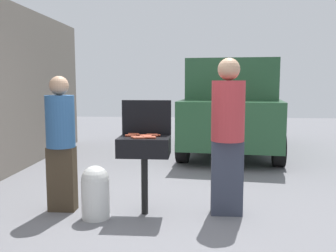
{
  "coord_description": "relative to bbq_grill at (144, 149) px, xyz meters",
  "views": [
    {
      "loc": [
        0.5,
        -4.44,
        1.57
      ],
      "look_at": [
        0.15,
        0.34,
        1.0
      ],
      "focal_mm": 39.91,
      "sensor_mm": 36.0,
      "label": 1
    }
  ],
  "objects": [
    {
      "name": "hot_dog_3",
      "position": [
        0.12,
        0.07,
        0.16
      ],
      "size": [
        0.13,
        0.04,
        0.03
      ],
      "primitive_type": "cylinder",
      "rotation": [
        0.0,
        1.57,
        -0.11
      ],
      "color": "#AD4228",
      "rests_on": "bbq_grill"
    },
    {
      "name": "hot_dog_4",
      "position": [
        -0.15,
        0.14,
        0.16
      ],
      "size": [
        0.13,
        0.03,
        0.03
      ],
      "primitive_type": "cylinder",
      "rotation": [
        0.0,
        1.57,
        -0.05
      ],
      "color": "#AD4228",
      "rests_on": "bbq_grill"
    },
    {
      "name": "propane_tank",
      "position": [
        -0.55,
        -0.19,
        -0.46
      ],
      "size": [
        0.32,
        0.32,
        0.62
      ],
      "color": "silver",
      "rests_on": "ground"
    },
    {
      "name": "hot_dog_8",
      "position": [
        0.09,
        -0.13,
        0.16
      ],
      "size": [
        0.13,
        0.04,
        0.03
      ],
      "primitive_type": "cylinder",
      "rotation": [
        0.0,
        1.57,
        -0.09
      ],
      "color": "#B74C33",
      "rests_on": "bbq_grill"
    },
    {
      "name": "hot_dog_6",
      "position": [
        -0.04,
        -0.15,
        0.16
      ],
      "size": [
        0.13,
        0.04,
        0.03
      ],
      "primitive_type": "cylinder",
      "rotation": [
        0.0,
        1.57,
        0.12
      ],
      "color": "#C6593D",
      "rests_on": "bbq_grill"
    },
    {
      "name": "hot_dog_10",
      "position": [
        0.08,
        -0.1,
        0.16
      ],
      "size": [
        0.13,
        0.04,
        0.03
      ],
      "primitive_type": "cylinder",
      "rotation": [
        0.0,
        1.57,
        -0.11
      ],
      "color": "#B74C33",
      "rests_on": "bbq_grill"
    },
    {
      "name": "hot_dog_2",
      "position": [
        0.03,
        0.0,
        0.16
      ],
      "size": [
        0.13,
        0.04,
        0.03
      ],
      "primitive_type": "cylinder",
      "rotation": [
        0.0,
        1.57,
        -0.08
      ],
      "color": "#AD4228",
      "rests_on": "bbq_grill"
    },
    {
      "name": "hot_dog_9",
      "position": [
        -0.16,
        0.0,
        0.16
      ],
      "size": [
        0.13,
        0.04,
        0.03
      ],
      "primitive_type": "cylinder",
      "rotation": [
        0.0,
        1.57,
        -0.09
      ],
      "color": "#AD4228",
      "rests_on": "bbq_grill"
    },
    {
      "name": "bbq_grill",
      "position": [
        0.0,
        0.0,
        0.0
      ],
      "size": [
        0.6,
        0.44,
        0.93
      ],
      "color": "black",
      "rests_on": "ground"
    },
    {
      "name": "parked_minivan",
      "position": [
        1.43,
        4.26,
        0.24
      ],
      "size": [
        2.45,
        4.59,
        2.02
      ],
      "rotation": [
        0.0,
        0.0,
        3.02
      ],
      "color": "#234C2D",
      "rests_on": "ground"
    },
    {
      "name": "hot_dog_1",
      "position": [
        -0.03,
        0.05,
        0.16
      ],
      "size": [
        0.13,
        0.03,
        0.03
      ],
      "primitive_type": "cylinder",
      "rotation": [
        0.0,
        1.57,
        -0.05
      ],
      "color": "#AD4228",
      "rests_on": "bbq_grill"
    },
    {
      "name": "hot_dog_5",
      "position": [
        0.08,
        0.1,
        0.16
      ],
      "size": [
        0.13,
        0.03,
        0.03
      ],
      "primitive_type": "cylinder",
      "rotation": [
        0.0,
        1.57,
        -0.02
      ],
      "color": "#AD4228",
      "rests_on": "bbq_grill"
    },
    {
      "name": "ground_plane",
      "position": [
        0.09,
        0.16,
        -0.78
      ],
      "size": [
        24.0,
        24.0,
        0.0
      ],
      "primitive_type": "plane",
      "color": "slate"
    },
    {
      "name": "person_right",
      "position": [
        0.97,
        0.07,
        0.21
      ],
      "size": [
        0.39,
        0.39,
        1.84
      ],
      "rotation": [
        0.0,
        0.0,
        2.93
      ],
      "color": "#333847",
      "rests_on": "ground"
    },
    {
      "name": "hot_dog_7",
      "position": [
        0.02,
        -0.04,
        0.16
      ],
      "size": [
        0.13,
        0.04,
        0.03
      ],
      "primitive_type": "cylinder",
      "rotation": [
        0.0,
        1.57,
        0.11
      ],
      "color": "#B74C33",
      "rests_on": "bbq_grill"
    },
    {
      "name": "person_left",
      "position": [
        -1.02,
        0.05,
        0.11
      ],
      "size": [
        0.34,
        0.34,
        1.64
      ],
      "rotation": [
        0.0,
        0.0,
        -0.19
      ],
      "color": "#3F3323",
      "rests_on": "ground"
    },
    {
      "name": "hot_dog_0",
      "position": [
        -0.07,
        -0.11,
        0.16
      ],
      "size": [
        0.13,
        0.03,
        0.03
      ],
      "primitive_type": "cylinder",
      "rotation": [
        0.0,
        1.57,
        0.0
      ],
      "color": "#C6593D",
      "rests_on": "bbq_grill"
    },
    {
      "name": "hot_dog_11",
      "position": [
        0.1,
        0.03,
        0.16
      ],
      "size": [
        0.13,
        0.04,
        0.03
      ],
      "primitive_type": "cylinder",
      "rotation": [
        0.0,
        1.57,
        0.11
      ],
      "color": "#B74C33",
      "rests_on": "bbq_grill"
    },
    {
      "name": "grill_lid_open",
      "position": [
        0.0,
        0.22,
        0.35
      ],
      "size": [
        0.6,
        0.05,
        0.42
      ],
      "primitive_type": "cube",
      "color": "black",
      "rests_on": "bbq_grill"
    }
  ]
}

